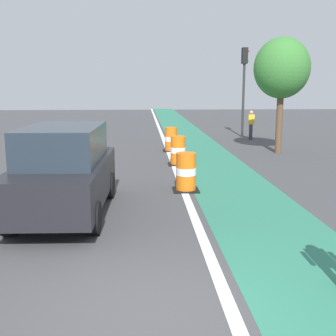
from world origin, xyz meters
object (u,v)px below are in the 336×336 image
traffic_barrel_front (186,172)px  pedestrian_crossing (251,124)px  traffic_barrel_back (171,140)px  parked_suv_nearest (65,170)px  traffic_light_corner (244,76)px  traffic_barrel_mid (178,151)px  street_tree_sidewalk (282,69)px

traffic_barrel_front → pedestrian_crossing: 12.53m
traffic_barrel_front → traffic_barrel_back: bearing=89.4°
parked_suv_nearest → traffic_barrel_front: (2.99, 2.07, -0.50)m
traffic_barrel_front → traffic_light_corner: size_ratio=0.21×
traffic_barrel_front → traffic_barrel_mid: bearing=88.5°
street_tree_sidewalk → pedestrian_crossing: bearing=90.1°
traffic_barrel_mid → traffic_light_corner: bearing=63.1°
traffic_barrel_front → traffic_barrel_back: (0.07, 7.58, 0.00)m
traffic_barrel_front → street_tree_sidewalk: size_ratio=0.22×
traffic_barrel_mid → pedestrian_crossing: (4.67, 7.49, 0.33)m
traffic_barrel_back → street_tree_sidewalk: size_ratio=0.22×
parked_suv_nearest → traffic_barrel_mid: parked_suv_nearest is taller
traffic_barrel_mid → traffic_barrel_front: bearing=-91.5°
parked_suv_nearest → pedestrian_crossing: parked_suv_nearest is taller
traffic_barrel_mid → traffic_barrel_back: same height
parked_suv_nearest → traffic_barrel_back: parked_suv_nearest is taller
parked_suv_nearest → traffic_light_corner: bearing=63.2°
traffic_barrel_front → street_tree_sidewalk: (4.79, 6.73, 3.14)m
traffic_barrel_front → street_tree_sidewalk: 8.84m
parked_suv_nearest → traffic_barrel_back: size_ratio=4.27×
parked_suv_nearest → street_tree_sidewalk: size_ratio=0.93×
parked_suv_nearest → pedestrian_crossing: bearing=60.4°
traffic_barrel_mid → traffic_light_corner: size_ratio=0.21×
traffic_barrel_back → traffic_light_corner: 7.71m
parked_suv_nearest → pedestrian_crossing: size_ratio=2.89×
traffic_barrel_front → pedestrian_crossing: bearing=67.6°
traffic_barrel_mid → street_tree_sidewalk: bearing=29.4°
street_tree_sidewalk → traffic_barrel_back: bearing=169.8°
parked_suv_nearest → street_tree_sidewalk: 12.04m
traffic_barrel_back → pedestrian_crossing: size_ratio=0.68×
parked_suv_nearest → street_tree_sidewalk: bearing=48.5°
traffic_light_corner → traffic_barrel_mid: bearing=-116.9°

